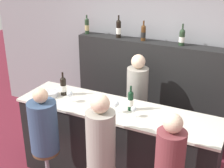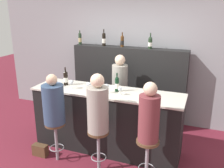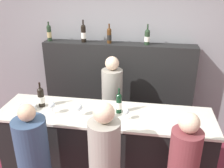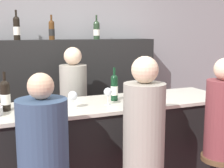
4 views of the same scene
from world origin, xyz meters
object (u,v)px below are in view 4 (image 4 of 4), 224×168
at_px(wine_bottle_backbar_1, 17,28).
at_px(wine_bottle_backbar_2, 52,30).
at_px(wine_bottle_counter_0, 5,95).
at_px(bartender, 74,120).
at_px(wine_glass_1, 73,96).
at_px(guest_seated_left, 43,142).
at_px(guest_seated_right, 222,114).
at_px(guest_seated_middle, 144,122).
at_px(wine_glass_2, 108,92).
at_px(wine_glass_3, 131,92).
at_px(wine_glass_0, 33,99).
at_px(wine_bottle_counter_1, 114,87).
at_px(wine_bottle_backbar_3, 97,30).

distance_m(wine_bottle_backbar_1, wine_bottle_backbar_2, 0.41).
distance_m(wine_bottle_counter_0, wine_bottle_backbar_1, 1.33).
xyz_separation_m(wine_bottle_backbar_1, bartender, (0.53, -0.48, -1.05)).
bearing_deg(wine_glass_1, wine_bottle_backbar_1, 101.81).
bearing_deg(wine_bottle_backbar_1, wine_bottle_counter_0, -101.88).
bearing_deg(guest_seated_left, bartender, 66.10).
relative_size(guest_seated_left, guest_seated_right, 0.95).
bearing_deg(wine_glass_1, guest_seated_middle, -52.88).
xyz_separation_m(wine_bottle_counter_0, guest_seated_middle, (0.92, -0.67, -0.15)).
xyz_separation_m(wine_glass_2, guest_seated_left, (-0.68, -0.52, -0.18)).
relative_size(wine_bottle_backbar_2, bartender, 0.19).
bearing_deg(wine_glass_2, wine_glass_3, 0.00).
distance_m(wine_glass_0, wine_glass_1, 0.33).
bearing_deg(wine_glass_0, guest_seated_right, -19.52).
distance_m(wine_bottle_counter_0, wine_glass_2, 0.86).
bearing_deg(wine_glass_0, wine_glass_2, -0.00).
bearing_deg(guest_seated_right, wine_bottle_counter_0, 158.23).
height_order(wine_bottle_counter_1, guest_seated_middle, guest_seated_middle).
distance_m(guest_seated_middle, bartender, 1.42).
bearing_deg(guest_seated_right, guest_seated_middle, 180.00).
xyz_separation_m(wine_bottle_backbar_1, wine_glass_3, (0.83, -1.33, -0.59)).
bearing_deg(bartender, guest_seated_middle, -84.02).
xyz_separation_m(wine_bottle_backbar_3, guest_seated_right, (0.43, -1.85, -0.70)).
relative_size(wine_bottle_backbar_3, wine_glass_3, 2.27).
xyz_separation_m(wine_bottle_backbar_1, wine_glass_1, (0.28, -1.33, -0.58)).
relative_size(wine_bottle_backbar_3, guest_seated_middle, 0.35).
height_order(wine_bottle_counter_0, wine_bottle_backbar_2, wine_bottle_backbar_2).
xyz_separation_m(wine_bottle_backbar_1, guest_seated_right, (1.43, -1.85, -0.72)).
height_order(wine_bottle_backbar_2, bartender, wine_bottle_backbar_2).
relative_size(wine_bottle_counter_0, wine_bottle_backbar_3, 1.05).
bearing_deg(guest_seated_middle, wine_bottle_counter_1, 85.72).
bearing_deg(wine_bottle_backbar_2, wine_bottle_counter_0, -119.05).
relative_size(wine_glass_1, guest_seated_middle, 0.17).
distance_m(wine_bottle_backbar_3, wine_glass_0, 1.78).
distance_m(wine_bottle_counter_1, wine_bottle_backbar_1, 1.50).
height_order(wine_bottle_counter_0, guest_seated_left, guest_seated_left).
distance_m(wine_bottle_backbar_2, guest_seated_left, 2.05).
bearing_deg(bartender, guest_seated_right, -56.94).
distance_m(wine_glass_0, guest_seated_right, 1.57).
height_order(wine_bottle_backbar_1, wine_glass_1, wine_bottle_backbar_1).
bearing_deg(wine_bottle_backbar_3, wine_glass_2, -106.44).
distance_m(wine_bottle_counter_0, wine_glass_1, 0.55).
height_order(wine_bottle_backbar_3, wine_glass_0, wine_bottle_backbar_3).
bearing_deg(wine_glass_3, guest_seated_middle, -106.31).
height_order(wine_bottle_backbar_1, guest_seated_left, wine_bottle_backbar_1).
distance_m(wine_bottle_counter_1, wine_bottle_backbar_2, 1.34).
distance_m(wine_glass_0, wine_glass_3, 0.88).
bearing_deg(bartender, wine_bottle_counter_0, -137.81).
distance_m(wine_bottle_counter_1, guest_seated_left, 1.07).
distance_m(wine_glass_1, bartender, 1.00).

